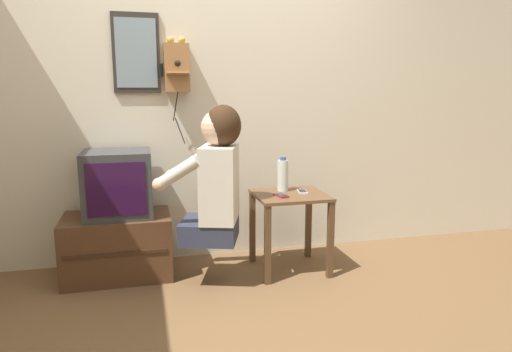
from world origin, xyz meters
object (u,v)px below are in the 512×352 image
(person, at_px, (216,175))
(television, at_px, (118,183))
(framed_picture, at_px, (136,53))
(cell_phone_held, at_px, (281,195))
(water_bottle, at_px, (283,175))
(cell_phone_spare, at_px, (302,191))
(wall_phone_antique, at_px, (177,67))

(person, height_order, television, person)
(framed_picture, xyz_separation_m, cell_phone_held, (0.93, -0.49, -0.97))
(person, relative_size, water_bottle, 3.61)
(cell_phone_held, bearing_deg, person, 173.16)
(person, height_order, cell_phone_spare, person)
(television, distance_m, cell_phone_spare, 1.29)
(framed_picture, bearing_deg, person, -49.41)
(cell_phone_spare, bearing_deg, television, -178.29)
(water_bottle, bearing_deg, wall_phone_antique, 158.56)
(person, bearing_deg, television, 81.75)
(framed_picture, relative_size, cell_phone_held, 4.13)
(person, xyz_separation_m, framed_picture, (-0.47, 0.54, 0.80))
(framed_picture, relative_size, cell_phone_spare, 4.20)
(television, xyz_separation_m, water_bottle, (1.15, -0.09, 0.02))
(wall_phone_antique, bearing_deg, person, -69.14)
(person, distance_m, water_bottle, 0.57)
(wall_phone_antique, relative_size, water_bottle, 3.07)
(person, bearing_deg, cell_phone_spare, -60.23)
(person, distance_m, framed_picture, 1.07)
(television, distance_m, cell_phone_held, 1.12)
(wall_phone_antique, distance_m, cell_phone_spare, 1.27)
(cell_phone_held, bearing_deg, water_bottle, 55.22)
(television, bearing_deg, framed_picture, 55.67)
(person, distance_m, cell_phone_spare, 0.68)
(person, bearing_deg, cell_phone_held, -65.57)
(cell_phone_held, height_order, cell_phone_spare, same)
(television, relative_size, wall_phone_antique, 0.59)
(television, bearing_deg, cell_phone_held, -13.23)
(wall_phone_antique, distance_m, water_bottle, 1.09)
(wall_phone_antique, xyz_separation_m, framed_picture, (-0.28, 0.04, 0.09))
(television, distance_m, water_bottle, 1.16)
(wall_phone_antique, bearing_deg, water_bottle, -21.44)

